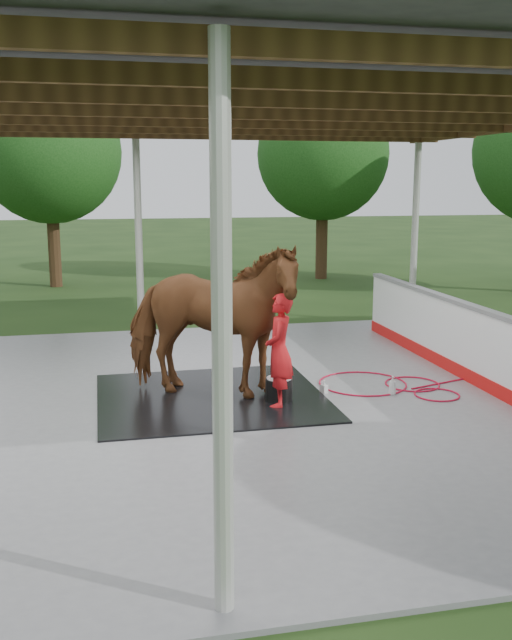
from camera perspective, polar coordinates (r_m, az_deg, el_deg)
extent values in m
plane|color=#1E3814|center=(9.67, -7.40, -7.07)|extent=(100.00, 100.00, 0.00)
cube|color=slate|center=(9.66, -7.40, -6.93)|extent=(12.00, 10.00, 0.05)
cylinder|color=beige|center=(4.64, -2.73, -1.61)|extent=(0.14, 0.14, 3.85)
cylinder|color=beige|center=(13.92, -9.36, 6.72)|extent=(0.14, 0.14, 3.85)
cylinder|color=beige|center=(15.32, 12.59, 6.98)|extent=(0.14, 0.14, 3.85)
cube|color=brown|center=(4.80, -3.39, 21.35)|extent=(12.00, 0.10, 0.18)
cube|color=brown|center=(6.27, -5.69, 18.88)|extent=(12.00, 0.10, 0.18)
cube|color=brown|center=(7.75, -7.08, 17.34)|extent=(12.00, 0.10, 0.18)
cube|color=brown|center=(9.23, -8.01, 16.29)|extent=(12.00, 0.10, 0.18)
cube|color=brown|center=(10.72, -8.68, 15.53)|extent=(12.00, 0.10, 0.18)
cube|color=brown|center=(12.21, -9.18, 14.95)|extent=(12.00, 0.10, 0.18)
cube|color=brown|center=(13.71, -9.57, 14.49)|extent=(12.00, 0.10, 0.18)
cube|color=#38383A|center=(9.25, -8.05, 17.52)|extent=(12.60, 10.60, 0.10)
cube|color=red|center=(10.98, 17.27, -4.45)|extent=(0.14, 8.00, 0.20)
cube|color=white|center=(10.87, 17.45, -1.91)|extent=(0.12, 8.00, 1.00)
cube|color=slate|center=(10.77, 17.61, 0.79)|extent=(0.16, 8.00, 0.06)
cylinder|color=#382314|center=(21.28, -15.83, 5.53)|extent=(0.36, 0.36, 2.20)
sphere|color=#194714|center=(21.21, -16.22, 12.81)|extent=(4.00, 4.00, 4.00)
cylinder|color=#382314|center=(22.29, 5.27, 6.14)|extent=(0.36, 0.36, 2.20)
sphere|color=#194714|center=(22.23, 5.39, 13.09)|extent=(4.00, 4.00, 4.00)
cube|color=black|center=(9.92, -3.61, -6.15)|extent=(3.08, 2.88, 0.02)
imported|color=brown|center=(9.66, -3.69, -0.03)|extent=(2.77, 2.08, 2.13)
imported|color=red|center=(9.35, 1.87, -2.46)|extent=(0.53, 0.64, 1.51)
cylinder|color=black|center=(9.69, 1.85, -5.62)|extent=(0.37, 0.37, 0.32)
cylinder|color=white|center=(9.65, 1.85, -4.70)|extent=(0.34, 0.34, 0.03)
imported|color=silver|center=(10.18, 10.86, -5.16)|extent=(0.11, 0.11, 0.27)
imported|color=#338CD8|center=(10.11, 5.46, -5.35)|extent=(0.12, 0.12, 0.19)
torus|color=#BA0D2C|center=(10.65, 8.52, -5.03)|extent=(1.29, 1.29, 0.02)
torus|color=#BA0D2C|center=(10.75, 12.39, -5.02)|extent=(0.80, 0.80, 0.02)
torus|color=#BA0D2C|center=(10.31, 14.27, -5.81)|extent=(0.63, 0.63, 0.02)
cylinder|color=#BA0D2C|center=(11.01, 15.17, -4.78)|extent=(1.40, 0.48, 0.02)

